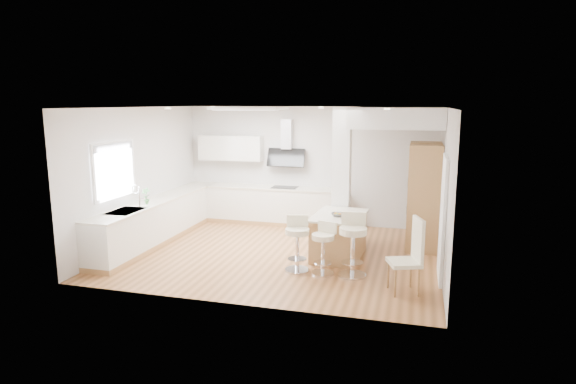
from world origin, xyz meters
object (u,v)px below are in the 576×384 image
(bar_stool_b, at_px, (324,245))
(dining_chair, at_px, (411,253))
(peninsula, at_px, (339,236))
(bar_stool_a, at_px, (297,240))
(bar_stool_c, at_px, (353,241))

(bar_stool_b, distance_m, dining_chair, 1.52)
(peninsula, height_order, bar_stool_a, bar_stool_a)
(bar_stool_c, bearing_deg, peninsula, 106.62)
(bar_stool_c, height_order, dining_chair, dining_chair)
(bar_stool_b, distance_m, bar_stool_c, 0.50)
(peninsula, height_order, dining_chair, dining_chair)
(bar_stool_b, bearing_deg, peninsula, 102.68)
(peninsula, height_order, bar_stool_b, bar_stool_b)
(bar_stool_b, relative_size, dining_chair, 0.76)
(bar_stool_c, distance_m, dining_chair, 1.07)
(dining_chair, bearing_deg, bar_stool_c, 132.64)
(dining_chair, bearing_deg, peninsula, 113.10)
(dining_chair, bearing_deg, bar_stool_a, 145.56)
(bar_stool_c, xyz_separation_m, dining_chair, (0.95, -0.49, 0.03))
(bar_stool_a, distance_m, bar_stool_c, 0.96)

